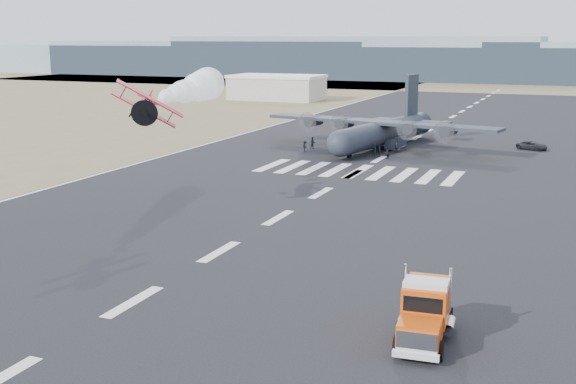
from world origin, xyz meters
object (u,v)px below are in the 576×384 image
Objects in this scene: crew_d at (380,151)px; crew_h at (313,143)px; crew_b at (387,153)px; crew_a at (375,150)px; semi_truck at (425,310)px; aerobatic_biplane at (145,105)px; crew_g at (397,146)px; crew_c at (305,146)px; crew_f at (348,150)px; transport_aircraft at (384,130)px; crew_e at (375,146)px; hangar_left at (277,87)px; support_vehicle at (532,146)px.

crew_h is at bearing 50.67° from crew_d.
crew_a is at bearing -90.45° from crew_b.
aerobatic_biplane is at bearing 142.95° from semi_truck.
semi_truck is 4.32× the size of crew_g.
crew_a reaches higher than crew_c.
crew_h is (-10.81, 3.62, -0.01)m from crew_a.
aerobatic_biplane is 3.92× the size of crew_f.
transport_aircraft reaches higher than crew_f.
crew_b is 6.26m from crew_e.
aerobatic_biplane is at bearing -72.31° from hangar_left.
support_vehicle is 21.11m from crew_g.
crew_f is 7.69m from crew_h.
aerobatic_biplane reaches higher than crew_a.
crew_a is at bearing 58.12° from aerobatic_biplane.
hangar_left is at bearing -21.13° from crew_c.
crew_d is (-19.70, -15.30, 0.20)m from support_vehicle.
support_vehicle is 2.67× the size of crew_b.
aerobatic_biplane is at bearing -91.41° from transport_aircraft.
crew_a is 1.02× the size of crew_g.
transport_aircraft is 8.63m from crew_d.
transport_aircraft is 20.01× the size of crew_h.
aerobatic_biplane is 3.43× the size of crew_a.
crew_g reaches higher than crew_f.
semi_truck is 4.75× the size of crew_e.
crew_e is 1.01× the size of crew_f.
crew_b reaches higher than crew_c.
crew_e is (-1.87, 4.28, -0.01)m from crew_d.
support_vehicle is at bearing -18.31° from crew_h.
crew_e is at bearing -33.16° from crew_h.
aerobatic_biplane is 0.17× the size of transport_aircraft.
aerobatic_biplane is 3.99× the size of crew_c.
crew_h is (0.27, 2.68, 0.12)m from crew_c.
crew_c reaches higher than support_vehicle.
semi_truck is (70.68, -143.69, -1.68)m from hangar_left.
aerobatic_biplane reaches higher than crew_c.
crew_h is (-12.61, -1.84, 0.02)m from crew_g.
semi_truck is at bearing -162.15° from crew_e.
crew_a is 5.76m from crew_g.
crew_f is at bearing -97.50° from crew_g.
crew_b is at bearing -58.34° from crew_h.
crew_e reaches higher than support_vehicle.
crew_a reaches higher than crew_f.
crew_e is at bearing 103.38° from semi_truck.
crew_h reaches higher than crew_b.
crew_f is (7.02, -0.99, 0.02)m from crew_c.
crew_g is (2.89, -3.18, -1.87)m from transport_aircraft.
aerobatic_biplane reaches higher than crew_b.
crew_e is (-21.57, -11.01, 0.19)m from support_vehicle.
crew_h is (0.59, 44.23, -9.57)m from aerobatic_biplane.
crew_g is (1.81, 5.47, -0.02)m from crew_a.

